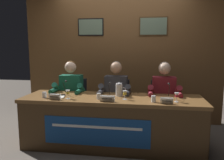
# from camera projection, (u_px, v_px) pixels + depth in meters

# --- Properties ---
(ground_plane) EXTENTS (12.00, 12.00, 0.00)m
(ground_plane) POSITION_uv_depth(u_px,v_px,m) (112.00, 145.00, 3.39)
(ground_plane) COLOR #70665B
(wall_back_panelled) EXTENTS (3.79, 0.14, 2.60)m
(wall_back_panelled) POSITION_uv_depth(u_px,v_px,m) (122.00, 55.00, 4.40)
(wall_back_panelled) COLOR brown
(wall_back_panelled) RESTS_ON ground_plane
(conference_table) EXTENTS (2.59, 0.76, 0.74)m
(conference_table) POSITION_uv_depth(u_px,v_px,m) (111.00, 115.00, 3.22)
(conference_table) COLOR brown
(conference_table) RESTS_ON ground_plane
(chair_left) EXTENTS (0.44, 0.44, 0.90)m
(chair_left) POSITION_uv_depth(u_px,v_px,m) (74.00, 105.00, 3.99)
(chair_left) COLOR black
(chair_left) RESTS_ON ground_plane
(panelist_left) EXTENTS (0.51, 0.48, 1.23)m
(panelist_left) POSITION_uv_depth(u_px,v_px,m) (70.00, 92.00, 3.76)
(panelist_left) COLOR black
(panelist_left) RESTS_ON ground_plane
(nameplate_left) EXTENTS (0.17, 0.06, 0.08)m
(nameplate_left) POSITION_uv_depth(u_px,v_px,m) (55.00, 97.00, 3.13)
(nameplate_left) COLOR white
(nameplate_left) RESTS_ON conference_table
(juice_glass_left) EXTENTS (0.06, 0.06, 0.12)m
(juice_glass_left) POSITION_uv_depth(u_px,v_px,m) (68.00, 93.00, 3.17)
(juice_glass_left) COLOR white
(juice_glass_left) RESTS_ON conference_table
(water_cup_left) EXTENTS (0.06, 0.06, 0.08)m
(water_cup_left) POSITION_uv_depth(u_px,v_px,m) (44.00, 95.00, 3.23)
(water_cup_left) COLOR silver
(water_cup_left) RESTS_ON conference_table
(microphone_left) EXTENTS (0.06, 0.17, 0.22)m
(microphone_left) POSITION_uv_depth(u_px,v_px,m) (64.00, 90.00, 3.40)
(microphone_left) COLOR black
(microphone_left) RESTS_ON conference_table
(chair_center) EXTENTS (0.44, 0.44, 0.90)m
(chair_center) POSITION_uv_depth(u_px,v_px,m) (117.00, 107.00, 3.88)
(chair_center) COLOR black
(chair_center) RESTS_ON ground_plane
(panelist_center) EXTENTS (0.51, 0.48, 1.23)m
(panelist_center) POSITION_uv_depth(u_px,v_px,m) (115.00, 94.00, 3.64)
(panelist_center) COLOR black
(panelist_center) RESTS_ON ground_plane
(nameplate_center) EXTENTS (0.20, 0.06, 0.08)m
(nameplate_center) POSITION_uv_depth(u_px,v_px,m) (107.00, 99.00, 3.01)
(nameplate_center) COLOR white
(nameplate_center) RESTS_ON conference_table
(juice_glass_center) EXTENTS (0.06, 0.06, 0.12)m
(juice_glass_center) POSITION_uv_depth(u_px,v_px,m) (125.00, 93.00, 3.12)
(juice_glass_center) COLOR white
(juice_glass_center) RESTS_ON conference_table
(water_cup_center) EXTENTS (0.06, 0.06, 0.08)m
(water_cup_center) POSITION_uv_depth(u_px,v_px,m) (99.00, 97.00, 3.15)
(water_cup_center) COLOR silver
(water_cup_center) RESTS_ON conference_table
(microphone_center) EXTENTS (0.06, 0.17, 0.22)m
(microphone_center) POSITION_uv_depth(u_px,v_px,m) (109.00, 93.00, 3.23)
(microphone_center) COLOR black
(microphone_center) RESTS_ON conference_table
(chair_right) EXTENTS (0.44, 0.44, 0.90)m
(chair_right) POSITION_uv_depth(u_px,v_px,m) (163.00, 109.00, 3.76)
(chair_right) COLOR black
(chair_right) RESTS_ON ground_plane
(panelist_right) EXTENTS (0.51, 0.48, 1.23)m
(panelist_right) POSITION_uv_depth(u_px,v_px,m) (164.00, 95.00, 3.53)
(panelist_right) COLOR black
(panelist_right) RESTS_ON ground_plane
(nameplate_right) EXTENTS (0.16, 0.06, 0.08)m
(nameplate_right) POSITION_uv_depth(u_px,v_px,m) (167.00, 101.00, 2.89)
(nameplate_right) COLOR white
(nameplate_right) RESTS_ON conference_table
(juice_glass_right) EXTENTS (0.06, 0.06, 0.12)m
(juice_glass_right) POSITION_uv_depth(u_px,v_px,m) (177.00, 96.00, 2.98)
(juice_glass_right) COLOR white
(juice_glass_right) RESTS_ON conference_table
(water_cup_right) EXTENTS (0.06, 0.06, 0.08)m
(water_cup_right) POSITION_uv_depth(u_px,v_px,m) (154.00, 99.00, 2.98)
(water_cup_right) COLOR silver
(water_cup_right) RESTS_ON conference_table
(microphone_right) EXTENTS (0.06, 0.17, 0.22)m
(microphone_right) POSITION_uv_depth(u_px,v_px,m) (169.00, 94.00, 3.16)
(microphone_right) COLOR black
(microphone_right) RESTS_ON conference_table
(water_pitcher_central) EXTENTS (0.15, 0.10, 0.21)m
(water_pitcher_central) POSITION_uv_depth(u_px,v_px,m) (119.00, 90.00, 3.34)
(water_pitcher_central) COLOR silver
(water_pitcher_central) RESTS_ON conference_table
(document_stack_left) EXTENTS (0.23, 0.18, 0.01)m
(document_stack_left) POSITION_uv_depth(u_px,v_px,m) (57.00, 97.00, 3.25)
(document_stack_left) COLOR white
(document_stack_left) RESTS_ON conference_table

